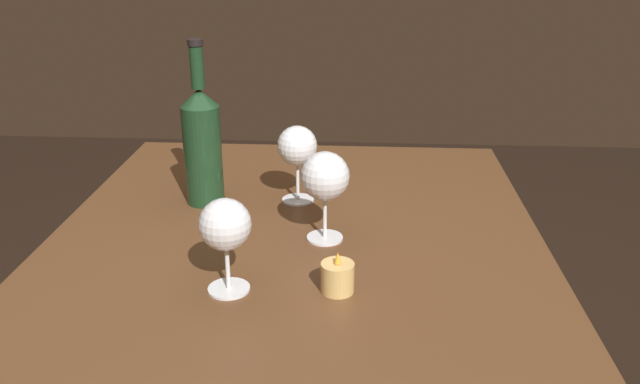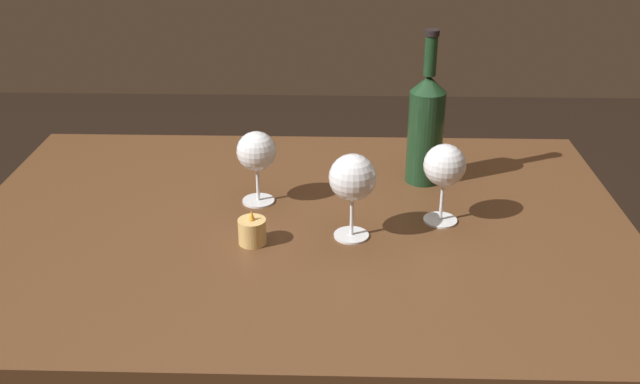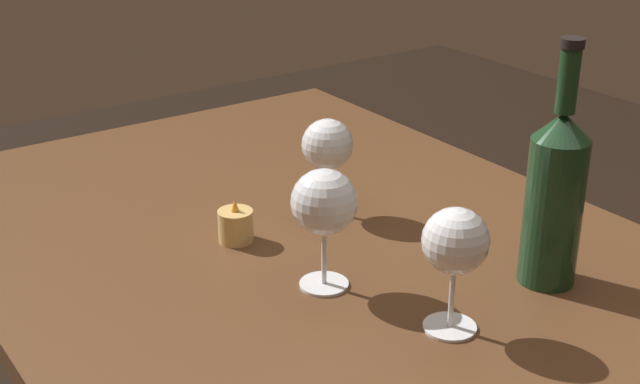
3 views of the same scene
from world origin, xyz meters
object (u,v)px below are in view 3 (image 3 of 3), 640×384
object	(u,v)px
votive_candle	(236,227)
wine_glass_centre	(324,205)
wine_glass_right	(327,147)
wine_glass_left	(455,244)
wine_bottle	(555,194)

from	to	relation	value
votive_candle	wine_glass_centre	bearing A→B (deg)	-170.72
wine_glass_centre	wine_glass_right	bearing A→B (deg)	-36.29
wine_glass_left	votive_candle	xyz separation A→B (m)	(0.36, 0.10, -0.09)
wine_glass_right	wine_bottle	size ratio (longest dim) A/B	0.46
wine_bottle	votive_candle	world-z (taller)	wine_bottle
votive_candle	wine_glass_right	bearing A→B (deg)	-87.57
wine_glass_left	wine_bottle	world-z (taller)	wine_bottle
wine_glass_right	wine_glass_centre	bearing A→B (deg)	143.71
wine_glass_right	votive_candle	xyz separation A→B (m)	(-0.01, 0.17, -0.09)
wine_glass_centre	wine_bottle	xyz separation A→B (m)	(-0.16, -0.25, 0.01)
wine_glass_left	votive_candle	world-z (taller)	wine_glass_left
wine_bottle	wine_glass_right	bearing A→B (deg)	18.24
wine_glass_right	wine_bottle	xyz separation A→B (m)	(-0.35, -0.11, 0.02)
wine_glass_centre	wine_bottle	size ratio (longest dim) A/B	0.50
wine_glass_left	wine_glass_right	bearing A→B (deg)	-11.47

